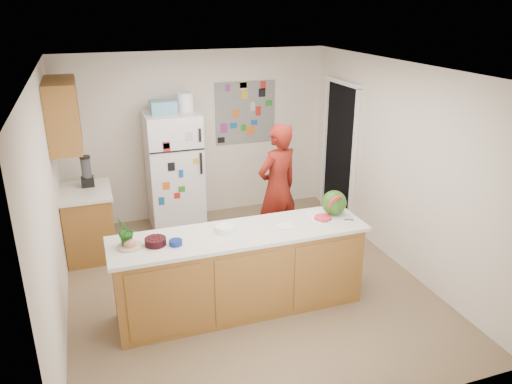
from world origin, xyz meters
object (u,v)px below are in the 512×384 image
object	(u,v)px
watermelon	(334,203)
person	(278,188)
cherry_bowl	(156,242)
refrigerator	(174,171)

from	to	relation	value
watermelon	person	bearing A→B (deg)	100.71
watermelon	cherry_bowl	world-z (taller)	watermelon
cherry_bowl	watermelon	bearing A→B (deg)	2.37
refrigerator	cherry_bowl	distance (m)	2.46
watermelon	cherry_bowl	distance (m)	1.98
person	watermelon	xyz separation A→B (m)	(0.22, -1.14, 0.21)
person	refrigerator	bearing A→B (deg)	-65.39
refrigerator	watermelon	bearing A→B (deg)	-59.39
refrigerator	watermelon	size ratio (longest dim) A/B	6.21
refrigerator	watermelon	distance (m)	2.68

